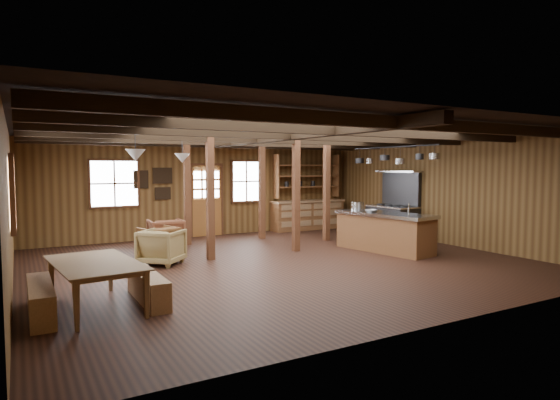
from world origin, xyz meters
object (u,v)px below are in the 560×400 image
dining_table (98,285)px  armchair_b (159,242)px  commercial_range (394,216)px  kitchen_island (384,232)px  armchair_a (166,234)px  armchair_c (162,247)px

dining_table → armchair_b: size_ratio=2.53×
commercial_range → dining_table: 9.09m
kitchen_island → armchair_b: size_ratio=3.42×
commercial_range → armchair_b: bearing=176.8°
kitchen_island → armchair_a: bearing=137.7°
armchair_b → armchair_c: bearing=64.4°
armchair_a → commercial_range: bearing=172.1°
armchair_b → armchair_c: armchair_c is taller
kitchen_island → armchair_c: (-5.14, 1.08, -0.11)m
kitchen_island → armchair_c: 5.25m
commercial_range → armchair_c: (-6.93, -0.52, -0.26)m
commercial_range → armchair_a: size_ratio=2.34×
commercial_range → armchair_b: (-6.76, 0.38, -0.28)m
armchair_a → armchair_c: size_ratio=1.01×
dining_table → armchair_c: size_ratio=2.36×
armchair_b → armchair_a: bearing=-129.1°
kitchen_island → commercial_range: bearing=32.1°
armchair_a → kitchen_island: bearing=151.2°
kitchen_island → armchair_a: kitchen_island is taller
kitchen_island → dining_table: size_ratio=1.35×
armchair_a → armchair_b: size_ratio=1.08×
commercial_range → armchair_b: size_ratio=2.54×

